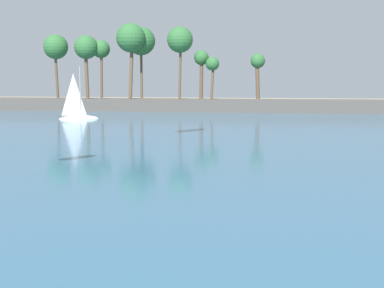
# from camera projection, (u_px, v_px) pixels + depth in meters

# --- Properties ---
(sea) EXTENTS (220.00, 109.18, 0.06)m
(sea) POSITION_uv_depth(u_px,v_px,m) (260.00, 120.00, 65.74)
(sea) COLOR #33607F
(sea) RESTS_ON ground
(palm_headland) EXTENTS (117.40, 6.49, 12.70)m
(palm_headland) POSITION_uv_depth(u_px,v_px,m) (231.00, 88.00, 80.20)
(palm_headland) COLOR #514C47
(palm_headland) RESTS_ON ground
(sailboat_near_shore) EXTENTS (4.75, 3.16, 6.67)m
(sailboat_near_shore) POSITION_uv_depth(u_px,v_px,m) (78.00, 114.00, 65.88)
(sailboat_near_shore) COLOR white
(sailboat_near_shore) RESTS_ON sea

